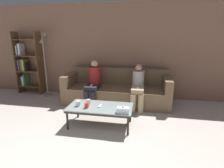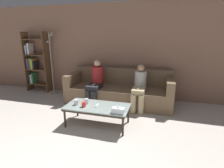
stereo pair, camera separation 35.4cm
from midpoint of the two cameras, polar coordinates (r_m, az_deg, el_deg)
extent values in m
cube|color=#8C6651|center=(4.98, 6.05, 10.48)|extent=(12.00, 0.06, 2.60)
cube|color=brown|center=(4.61, 4.36, -3.64)|extent=(2.70, 0.96, 0.44)
cube|color=brown|center=(4.85, 5.37, 2.66)|extent=(2.70, 0.20, 0.44)
cube|color=brown|center=(4.90, -10.15, 1.82)|extent=(0.18, 0.96, 0.31)
cube|color=brown|center=(4.44, 20.59, -0.32)|extent=(0.18, 0.96, 0.31)
cube|color=#8C9E99|center=(3.42, -1.86, -7.34)|extent=(1.24, 0.63, 0.02)
cube|color=#2D2319|center=(3.43, -1.86, -7.79)|extent=(1.22, 0.61, 0.04)
cylinder|color=#2D2319|center=(3.50, -12.30, -11.15)|extent=(0.04, 0.04, 0.34)
cylinder|color=#2D2319|center=(3.17, 6.86, -13.84)|extent=(0.04, 0.04, 0.34)
cylinder|color=#2D2319|center=(3.92, -8.69, -7.95)|extent=(0.04, 0.04, 0.34)
cylinder|color=#2D2319|center=(3.63, 8.20, -9.89)|extent=(0.04, 0.04, 0.34)
cylinder|color=red|center=(3.37, -6.27, -6.69)|extent=(0.08, 0.08, 0.10)
cylinder|color=silver|center=(3.51, -5.52, -5.68)|extent=(0.08, 0.08, 0.11)
cylinder|color=silver|center=(3.50, -8.77, -5.96)|extent=(0.08, 0.08, 0.10)
cube|color=silver|center=(3.10, 5.33, -8.67)|extent=(0.22, 0.12, 0.10)
sphere|color=white|center=(3.08, 5.36, -7.61)|extent=(0.04, 0.04, 0.04)
cube|color=white|center=(3.41, -1.86, -7.04)|extent=(0.04, 0.15, 0.02)
cube|color=brown|center=(6.16, -24.43, 6.60)|extent=(0.02, 0.32, 1.85)
cube|color=brown|center=(5.71, -18.71, 6.58)|extent=(0.02, 0.32, 1.85)
cube|color=brown|center=(6.06, -21.04, 0.11)|extent=(0.74, 0.32, 0.02)
cube|color=#232328|center=(6.19, -23.30, 1.75)|extent=(0.05, 0.24, 0.31)
cube|color=silver|center=(6.16, -22.86, 1.63)|extent=(0.05, 0.24, 0.29)
cube|color=#38844C|center=(6.12, -22.47, 1.88)|extent=(0.04, 0.24, 0.35)
cube|color=brown|center=(5.96, -21.46, 4.41)|extent=(0.74, 0.32, 0.02)
cube|color=#8E4293|center=(6.11, -23.81, 6.07)|extent=(0.03, 0.24, 0.33)
cube|color=#232328|center=(6.09, -23.49, 6.15)|extent=(0.04, 0.24, 0.34)
cube|color=#38844C|center=(6.05, -23.10, 6.15)|extent=(0.06, 0.24, 0.35)
cube|color=gold|center=(6.02, -22.65, 6.06)|extent=(0.05, 0.24, 0.33)
cube|color=#232328|center=(5.99, -22.20, 5.76)|extent=(0.05, 0.24, 0.26)
cube|color=brown|center=(5.90, -21.90, 8.82)|extent=(0.74, 0.32, 0.02)
cube|color=silver|center=(6.07, -24.26, 10.15)|extent=(0.03, 0.24, 0.28)
cube|color=#33569E|center=(6.04, -23.97, 10.32)|extent=(0.03, 0.24, 0.31)
cube|color=silver|center=(6.01, -23.59, 10.48)|extent=(0.06, 0.24, 0.34)
cube|color=brown|center=(5.88, -22.35, 13.30)|extent=(0.74, 0.32, 0.02)
cylinder|color=gray|center=(5.65, -16.68, -2.86)|extent=(0.26, 0.26, 0.02)
cylinder|color=gray|center=(5.45, -17.40, 6.21)|extent=(0.03, 0.03, 1.83)
cone|color=gray|center=(5.34, -17.22, 15.41)|extent=(0.14, 0.14, 0.12)
cone|color=gray|center=(5.47, -18.45, 13.19)|extent=(0.12, 0.12, 0.10)
cylinder|color=#28282D|center=(4.31, -5.59, -5.05)|extent=(0.13, 0.13, 0.44)
cylinder|color=#28282D|center=(4.25, -3.32, -5.29)|extent=(0.13, 0.13, 0.44)
cube|color=#28282D|center=(4.41, -3.48, -0.84)|extent=(0.31, 0.47, 0.10)
cylinder|color=maroon|center=(4.57, -2.54, 2.44)|extent=(0.31, 0.31, 0.52)
sphere|color=#DBAD89|center=(4.51, -2.60, 6.71)|extent=(0.17, 0.17, 0.17)
cube|color=white|center=(4.34, -3.69, -0.19)|extent=(0.04, 0.12, 0.02)
cylinder|color=tan|center=(4.04, 9.39, -6.57)|extent=(0.13, 0.13, 0.44)
cylinder|color=tan|center=(4.03, 11.95, -6.78)|extent=(0.13, 0.13, 0.44)
cube|color=tan|center=(4.18, 11.17, -2.01)|extent=(0.29, 0.49, 0.10)
cylinder|color=#B7B2A8|center=(4.37, 11.56, 1.10)|extent=(0.29, 0.29, 0.45)
sphere|color=tan|center=(4.30, 11.78, 5.13)|extent=(0.17, 0.17, 0.17)
cube|color=white|center=(4.11, 11.16, -1.34)|extent=(0.04, 0.12, 0.02)
camera|label=1|loc=(0.18, -87.38, 0.71)|focal=28.00mm
camera|label=2|loc=(0.18, 92.62, -0.71)|focal=28.00mm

